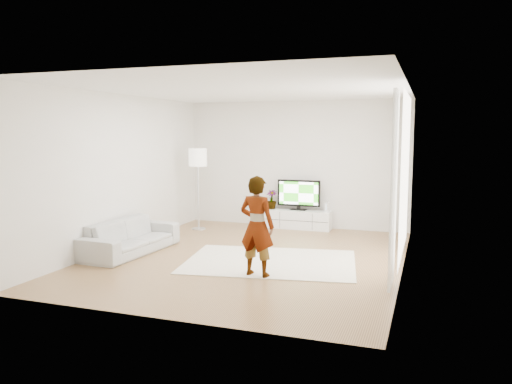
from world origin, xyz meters
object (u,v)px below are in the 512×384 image
(television, at_px, (299,194))
(floor_lamp, at_px, (198,161))
(player, at_px, (257,226))
(rug, at_px, (270,262))
(media_console, at_px, (298,219))
(sofa, at_px, (131,237))

(television, xyz_separation_m, floor_lamp, (-2.04, -0.84, 0.73))
(player, xyz_separation_m, floor_lamp, (-2.39, 2.99, 0.75))
(rug, height_order, player, player)
(television, relative_size, player, 0.65)
(television, distance_m, player, 3.85)
(floor_lamp, bearing_deg, rug, -42.69)
(rug, bearing_deg, media_console, 95.71)
(television, bearing_deg, player, -84.68)
(television, distance_m, floor_lamp, 2.32)
(media_console, distance_m, player, 3.86)
(media_console, height_order, sofa, sofa)
(television, xyz_separation_m, rug, (0.30, -2.99, -0.76))
(rug, bearing_deg, television, 95.66)
(rug, relative_size, player, 1.85)
(media_console, bearing_deg, rug, -84.29)
(media_console, height_order, player, player)
(sofa, height_order, floor_lamp, floor_lamp)
(rug, xyz_separation_m, sofa, (-2.51, -0.20, 0.28))
(player, height_order, floor_lamp, floor_lamp)
(player, bearing_deg, television, -76.84)
(rug, distance_m, sofa, 2.53)
(media_console, xyz_separation_m, television, (0.00, 0.03, 0.57))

